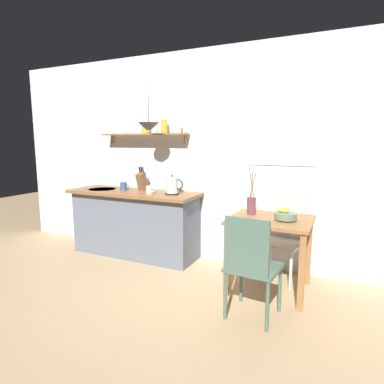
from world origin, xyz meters
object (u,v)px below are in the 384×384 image
(dining_chair_far, at_px, (284,232))
(dining_chair_near, at_px, (251,263))
(dining_table, at_px, (270,232))
(twig_vase, at_px, (251,205))
(coffee_mug_by_sink, at_px, (124,186))
(knife_block, at_px, (142,181))
(coffee_mug_spare, at_px, (149,190))
(fruit_bowl, at_px, (285,215))
(electric_kettle, at_px, (172,186))
(pendant_lamp, at_px, (149,127))

(dining_chair_far, bearing_deg, dining_chair_near, -95.48)
(dining_table, height_order, dining_chair_far, dining_chair_far)
(twig_vase, relative_size, coffee_mug_by_sink, 3.96)
(knife_block, relative_size, coffee_mug_spare, 2.60)
(twig_vase, bearing_deg, fruit_bowl, -16.34)
(electric_kettle, relative_size, pendant_lamp, 0.49)
(coffee_mug_by_sink, xyz_separation_m, coffee_mug_spare, (0.48, -0.10, -0.00))
(dining_chair_near, relative_size, electric_kettle, 3.50)
(dining_table, distance_m, pendant_lamp, 1.90)
(electric_kettle, bearing_deg, fruit_bowl, -11.21)
(dining_table, xyz_separation_m, coffee_mug_by_sink, (-2.07, 0.30, 0.32))
(coffee_mug_by_sink, bearing_deg, pendant_lamp, -17.41)
(twig_vase, bearing_deg, coffee_mug_by_sink, 173.89)
(dining_chair_near, relative_size, dining_chair_far, 0.95)
(twig_vase, bearing_deg, dining_chair_near, -74.84)
(pendant_lamp, bearing_deg, fruit_bowl, -4.77)
(pendant_lamp, bearing_deg, dining_table, -4.81)
(dining_chair_near, distance_m, coffee_mug_by_sink, 2.30)
(dining_chair_near, relative_size, twig_vase, 1.74)
(electric_kettle, bearing_deg, twig_vase, -9.34)
(dining_chair_far, bearing_deg, twig_vase, -135.05)
(twig_vase, height_order, pendant_lamp, pendant_lamp)
(dining_table, height_order, pendant_lamp, pendant_lamp)
(electric_kettle, relative_size, knife_block, 0.83)
(fruit_bowl, height_order, twig_vase, twig_vase)
(fruit_bowl, distance_m, electric_kettle, 1.49)
(dining_chair_near, height_order, coffee_mug_spare, coffee_mug_spare)
(fruit_bowl, relative_size, coffee_mug_by_sink, 1.63)
(dining_chair_near, xyz_separation_m, knife_block, (-1.81, 1.05, 0.50))
(dining_chair_far, bearing_deg, fruit_bowl, -80.47)
(dining_chair_near, xyz_separation_m, electric_kettle, (-1.27, 0.93, 0.48))
(dining_table, bearing_deg, fruit_bowl, -4.28)
(electric_kettle, xyz_separation_m, coffee_mug_spare, (-0.29, -0.07, -0.06))
(dining_chair_near, distance_m, knife_block, 2.15)
(dining_chair_far, relative_size, electric_kettle, 3.67)
(fruit_bowl, distance_m, coffee_mug_spare, 1.76)
(dining_table, bearing_deg, electric_kettle, 168.03)
(dining_chair_far, height_order, twig_vase, twig_vase)
(dining_chair_far, xyz_separation_m, pendant_lamp, (-1.62, -0.28, 1.20))
(electric_kettle, bearing_deg, pendant_lamp, -148.66)
(electric_kettle, bearing_deg, dining_table, -11.97)
(dining_chair_far, bearing_deg, electric_kettle, -174.54)
(electric_kettle, bearing_deg, dining_chair_near, -36.26)
(dining_chair_far, relative_size, knife_block, 3.03)
(knife_block, bearing_deg, pendant_lamp, -41.29)
(dining_table, xyz_separation_m, pendant_lamp, (-1.54, 0.13, 1.10))
(dining_chair_near, xyz_separation_m, coffee_mug_by_sink, (-2.05, 0.96, 0.42))
(electric_kettle, bearing_deg, coffee_mug_spare, -165.78)
(coffee_mug_spare, bearing_deg, dining_chair_near, -28.72)
(knife_block, bearing_deg, fruit_bowl, -11.39)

